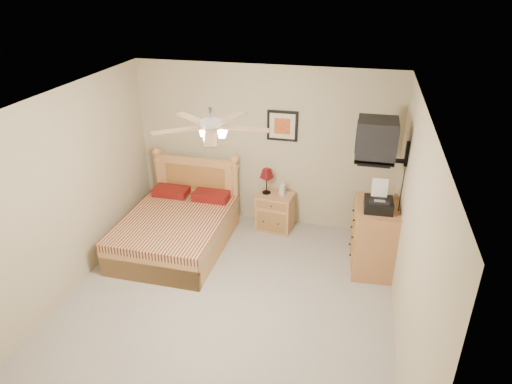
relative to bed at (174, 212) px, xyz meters
The scene contains 17 objects.
floor 1.66m from the bed, 46.07° to the right, with size 4.50×4.50×0.00m, color gray.
ceiling 2.46m from the bed, 46.07° to the right, with size 4.00×4.50×0.04m, color white.
wall_back 1.70m from the bed, 46.32° to the left, with size 4.00×0.04×2.50m, color tan.
wall_front 3.60m from the bed, 72.24° to the right, with size 4.00×0.04×2.50m, color tan.
wall_left 1.59m from the bed, 129.43° to the right, with size 0.04×4.50×2.50m, color tan.
wall_right 3.34m from the bed, 19.99° to the right, with size 0.04×4.50×2.50m, color tan.
bed is the anchor object (origin of this frame).
nightstand 1.61m from the bed, 34.08° to the left, with size 0.54×0.40×0.58m, color #B37045.
table_lamp 1.49m from the bed, 38.48° to the left, with size 0.22×0.22×0.41m, color #5E0E12, non-canonical shape.
lotion_bottle 1.67m from the bed, 32.06° to the left, with size 0.10×0.10×0.25m, color silver.
framed_picture 2.03m from the bed, 39.45° to the left, with size 0.46×0.04×0.46m, color black.
dresser 2.82m from the bed, ahead, with size 0.56×0.81×0.95m, color #A86F46.
fax_machine 2.85m from the bed, ahead, with size 0.35×0.38×0.38m, color black, non-canonical shape.
magazine_lower 2.82m from the bed, ahead, with size 0.22×0.30×0.03m, color #BEAF95.
magazine_upper 2.84m from the bed, ahead, with size 0.20×0.28×0.02m, color gray.
wall_tv 3.09m from the bed, ahead, with size 0.56×0.46×0.58m, color black, non-canonical shape.
ceiling_fan 2.46m from the bed, 50.73° to the right, with size 1.14×1.14×0.28m, color white, non-canonical shape.
Camera 1 is at (1.38, -4.16, 3.72)m, focal length 32.00 mm.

